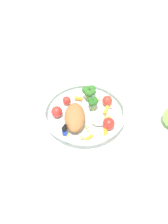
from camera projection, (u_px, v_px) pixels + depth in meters
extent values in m
plane|color=silver|center=(82.00, 117.00, 0.74)|extent=(2.40, 2.40, 0.00)
cylinder|color=white|center=(84.00, 117.00, 0.73)|extent=(0.23, 0.23, 0.01)
torus|color=white|center=(84.00, 108.00, 0.70)|extent=(0.24, 0.24, 0.01)
ellipsoid|color=#935B33|center=(75.00, 117.00, 0.69)|extent=(0.08, 0.11, 0.05)
cylinder|color=#7FAD5B|center=(89.00, 97.00, 0.76)|extent=(0.02, 0.02, 0.03)
sphere|color=#2D6023|center=(86.00, 90.00, 0.74)|extent=(0.02, 0.02, 0.02)
sphere|color=#2D6023|center=(87.00, 93.00, 0.74)|extent=(0.02, 0.02, 0.02)
sphere|color=#2D6023|center=(90.00, 94.00, 0.73)|extent=(0.02, 0.02, 0.02)
sphere|color=#2D6023|center=(93.00, 92.00, 0.74)|extent=(0.02, 0.02, 0.02)
sphere|color=#2D6023|center=(92.00, 89.00, 0.74)|extent=(0.02, 0.02, 0.02)
sphere|color=#2D6023|center=(89.00, 88.00, 0.75)|extent=(0.02, 0.02, 0.02)
cylinder|color=#7FAD5B|center=(93.00, 106.00, 0.74)|extent=(0.01, 0.01, 0.03)
sphere|color=#23561E|center=(90.00, 100.00, 0.72)|extent=(0.02, 0.02, 0.02)
sphere|color=#23561E|center=(91.00, 103.00, 0.71)|extent=(0.02, 0.02, 0.02)
sphere|color=#23561E|center=(94.00, 103.00, 0.71)|extent=(0.01, 0.01, 0.01)
sphere|color=#23561E|center=(95.00, 102.00, 0.72)|extent=(0.02, 0.02, 0.02)
sphere|color=#23561E|center=(95.00, 100.00, 0.72)|extent=(0.02, 0.02, 0.02)
sphere|color=#23561E|center=(93.00, 100.00, 0.72)|extent=(0.01, 0.01, 0.01)
sphere|color=white|center=(95.00, 120.00, 0.70)|extent=(0.03, 0.03, 0.03)
sphere|color=white|center=(98.00, 121.00, 0.70)|extent=(0.03, 0.03, 0.03)
sphere|color=white|center=(100.00, 121.00, 0.70)|extent=(0.02, 0.02, 0.02)
sphere|color=white|center=(101.00, 122.00, 0.70)|extent=(0.02, 0.02, 0.02)
sphere|color=white|center=(100.00, 121.00, 0.71)|extent=(0.02, 0.02, 0.02)
sphere|color=white|center=(100.00, 121.00, 0.71)|extent=(0.02, 0.02, 0.02)
sphere|color=white|center=(99.00, 119.00, 0.70)|extent=(0.03, 0.03, 0.03)
cube|color=yellow|center=(65.00, 135.00, 0.69)|extent=(0.02, 0.01, 0.00)
cylinder|color=#1933B2|center=(65.00, 132.00, 0.68)|extent=(0.02, 0.02, 0.02)
sphere|color=black|center=(64.00, 129.00, 0.67)|extent=(0.02, 0.02, 0.02)
sphere|color=black|center=(63.00, 129.00, 0.66)|extent=(0.01, 0.01, 0.01)
sphere|color=black|center=(65.00, 125.00, 0.66)|extent=(0.01, 0.01, 0.01)
cylinder|color=orange|center=(106.00, 133.00, 0.69)|extent=(0.02, 0.03, 0.01)
cylinder|color=orange|center=(89.00, 137.00, 0.68)|extent=(0.02, 0.03, 0.01)
cylinder|color=orange|center=(79.00, 98.00, 0.76)|extent=(0.02, 0.01, 0.01)
cylinder|color=orange|center=(107.00, 118.00, 0.72)|extent=(0.03, 0.02, 0.01)
cylinder|color=orange|center=(106.00, 110.00, 0.74)|extent=(0.01, 0.03, 0.01)
cylinder|color=orange|center=(78.00, 107.00, 0.74)|extent=(0.02, 0.02, 0.01)
sphere|color=red|center=(67.00, 100.00, 0.75)|extent=(0.03, 0.03, 0.03)
sphere|color=red|center=(57.00, 112.00, 0.72)|extent=(0.03, 0.03, 0.03)
sphere|color=red|center=(109.00, 123.00, 0.69)|extent=(0.03, 0.03, 0.03)
sphere|color=red|center=(107.00, 101.00, 0.75)|extent=(0.03, 0.03, 0.03)
sphere|color=#D1B775|center=(113.00, 121.00, 0.71)|extent=(0.01, 0.01, 0.01)
sphere|color=tan|center=(82.00, 137.00, 0.68)|extent=(0.01, 0.01, 0.01)
sphere|color=tan|center=(67.00, 98.00, 0.77)|extent=(0.01, 0.01, 0.01)
sphere|color=tan|center=(111.00, 107.00, 0.74)|extent=(0.01, 0.01, 0.01)
sphere|color=#D1B775|center=(99.00, 99.00, 0.76)|extent=(0.01, 0.01, 0.01)
sphere|color=#D1B775|center=(87.00, 126.00, 0.70)|extent=(0.01, 0.01, 0.01)
sphere|color=#D1B775|center=(88.00, 130.00, 0.69)|extent=(0.01, 0.01, 0.01)
cube|color=silver|center=(6.00, 113.00, 0.74)|extent=(0.11, 0.13, 0.01)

